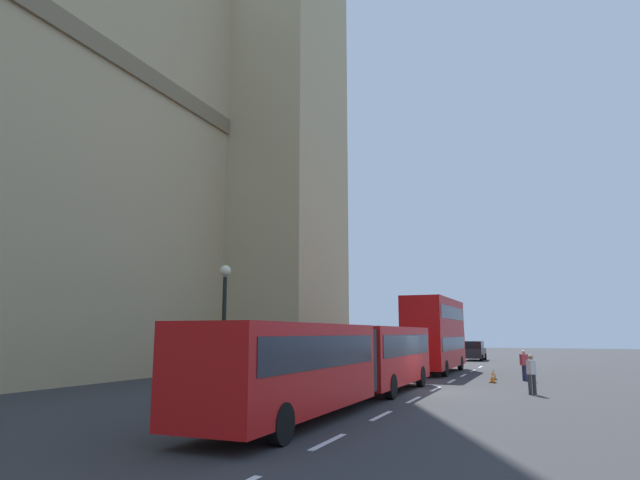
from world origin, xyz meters
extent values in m
plane|color=#333335|center=(0.00, 0.00, 0.00)|extent=(160.00, 160.00, 0.00)
cube|color=silver|center=(-12.55, 0.00, 0.01)|extent=(2.20, 0.16, 0.01)
cube|color=silver|center=(-7.95, 0.00, 0.01)|extent=(2.20, 0.16, 0.01)
cube|color=silver|center=(-3.35, 0.00, 0.01)|extent=(2.20, 0.16, 0.01)
cube|color=silver|center=(1.25, 0.00, 0.01)|extent=(2.20, 0.16, 0.01)
cube|color=silver|center=(5.85, 0.00, 0.01)|extent=(2.20, 0.16, 0.01)
cube|color=silver|center=(10.45, 0.00, 0.01)|extent=(2.20, 0.16, 0.01)
cube|color=silver|center=(15.05, 0.00, 0.01)|extent=(2.20, 0.16, 0.01)
cube|color=silver|center=(19.65, 0.00, 0.01)|extent=(2.20, 0.16, 0.01)
cube|color=tan|center=(14.16, 16.00, 25.39)|extent=(10.43, 10.43, 50.79)
cube|color=red|center=(-0.85, 2.00, 1.65)|extent=(8.97, 2.50, 2.50)
cube|color=#1E232D|center=(-0.85, 2.00, 2.10)|extent=(8.25, 2.54, 0.90)
cube|color=red|center=(-10.72, 2.00, 1.65)|extent=(8.97, 2.50, 2.50)
cube|color=#1E232D|center=(-10.72, 2.00, 2.10)|extent=(8.25, 2.54, 0.90)
cylinder|color=#2D2D2D|center=(-5.78, 2.00, 1.65)|extent=(2.38, 2.38, 2.25)
cylinder|color=black|center=(2.02, 0.88, 0.50)|extent=(1.00, 0.30, 1.00)
cylinder|color=black|center=(-3.54, 0.88, 0.50)|extent=(1.00, 0.30, 1.00)
cylinder|color=black|center=(-13.41, 0.88, 0.50)|extent=(1.00, 0.30, 1.00)
cube|color=#B20F0F|center=(12.06, 2.00, 1.60)|extent=(9.95, 2.50, 2.40)
cube|color=#1E232D|center=(12.06, 2.00, 1.95)|extent=(8.96, 2.54, 0.84)
cube|color=#B20F0F|center=(12.06, 2.00, 3.85)|extent=(9.75, 2.50, 2.10)
cube|color=#1E232D|center=(12.06, 2.00, 3.95)|extent=(8.96, 2.54, 0.84)
cylinder|color=black|center=(15.24, 0.88, 0.50)|extent=(1.00, 0.30, 1.00)
cylinder|color=black|center=(8.87, 0.88, 0.50)|extent=(1.00, 0.30, 1.00)
cube|color=black|center=(30.41, 1.74, 0.70)|extent=(4.40, 1.80, 0.90)
cube|color=black|center=(30.21, 1.74, 1.50)|extent=(2.46, 1.66, 0.70)
cylinder|color=black|center=(31.82, 0.93, 0.32)|extent=(0.64, 0.30, 0.64)
cylinder|color=black|center=(29.00, 0.93, 0.32)|extent=(0.64, 0.30, 0.64)
cube|color=black|center=(5.73, -2.19, 0.01)|extent=(0.36, 0.36, 0.03)
cone|color=orange|center=(5.73, -2.19, 0.31)|extent=(0.28, 0.28, 0.55)
cylinder|color=white|center=(5.73, -2.19, 0.33)|extent=(0.17, 0.17, 0.08)
cube|color=black|center=(7.97, -2.06, 0.01)|extent=(0.36, 0.36, 0.03)
cone|color=orange|center=(7.97, -2.06, 0.31)|extent=(0.28, 0.28, 0.55)
cylinder|color=white|center=(7.97, -2.06, 0.33)|extent=(0.17, 0.17, 0.08)
cylinder|color=black|center=(-7.20, 6.50, 0.15)|extent=(0.32, 0.32, 0.30)
cylinder|color=black|center=(-7.20, 6.50, 2.40)|extent=(0.16, 0.16, 4.80)
sphere|color=beige|center=(-7.20, 6.50, 5.05)|extent=(0.44, 0.44, 0.44)
cylinder|color=#333333|center=(0.49, -4.42, 0.43)|extent=(0.16, 0.16, 0.86)
cylinder|color=#333333|center=(0.38, -4.25, 0.43)|extent=(0.16, 0.16, 0.86)
cube|color=silver|center=(0.43, -4.33, 1.16)|extent=(0.47, 0.41, 0.60)
sphere|color=#936B4C|center=(0.43, -4.33, 1.58)|extent=(0.22, 0.22, 0.22)
cylinder|color=#262D4C|center=(7.47, -3.82, 0.43)|extent=(0.16, 0.16, 0.86)
cylinder|color=#262D4C|center=(7.63, -3.69, 0.43)|extent=(0.16, 0.16, 0.86)
cube|color=#BF383F|center=(7.55, -3.76, 1.16)|extent=(0.44, 0.46, 0.60)
sphere|color=beige|center=(7.55, -3.76, 1.58)|extent=(0.22, 0.22, 0.22)
camera|label=1|loc=(-25.46, -5.16, 2.62)|focal=30.52mm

